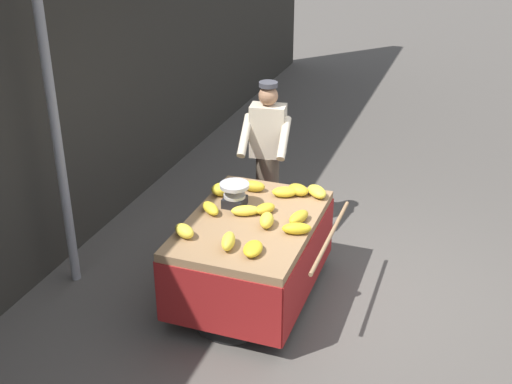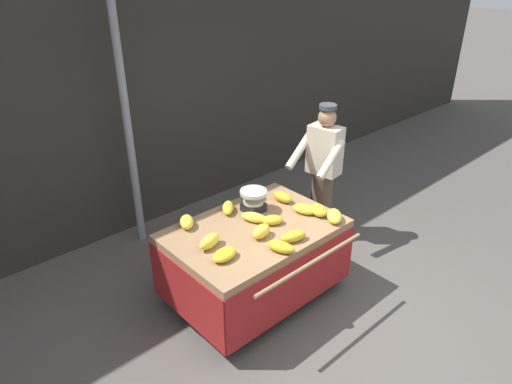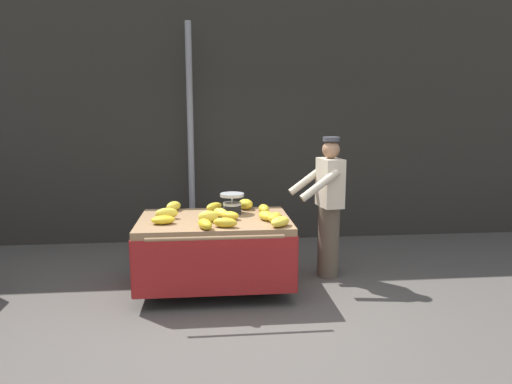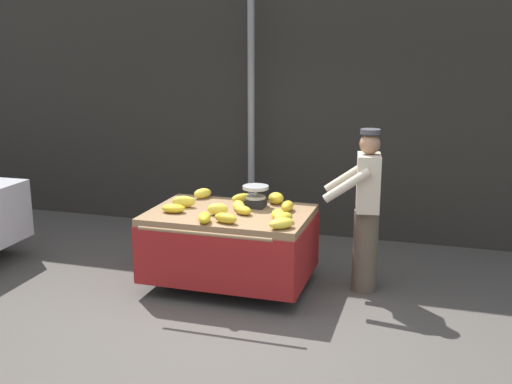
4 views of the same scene
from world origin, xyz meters
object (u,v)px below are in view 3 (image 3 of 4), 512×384
(banana_cart, at_px, (215,237))
(banana_bunch_9, at_px, (205,224))
(banana_bunch_7, at_px, (167,213))
(banana_bunch_11, at_px, (264,209))
(banana_bunch_3, at_px, (214,207))
(banana_bunch_12, at_px, (280,222))
(banana_bunch_1, at_px, (246,204))
(banana_bunch_5, at_px, (230,215))
(banana_bunch_4, at_px, (225,223))
(banana_bunch_10, at_px, (266,216))
(weighing_scale, at_px, (232,203))
(banana_bunch_8, at_px, (174,206))
(banana_bunch_2, at_px, (163,220))
(banana_bunch_6, at_px, (221,212))
(banana_bunch_0, at_px, (208,216))
(vendor_person, at_px, (328,207))
(banana_bunch_13, at_px, (275,217))
(street_pole, at_px, (191,138))

(banana_cart, bearing_deg, banana_bunch_9, -102.12)
(banana_bunch_7, distance_m, banana_bunch_11, 1.12)
(banana_bunch_3, relative_size, banana_bunch_12, 0.97)
(banana_bunch_1, xyz_separation_m, banana_bunch_5, (-0.21, -0.52, -0.02))
(banana_bunch_5, height_order, banana_bunch_7, banana_bunch_7)
(banana_bunch_9, distance_m, banana_bunch_11, 0.94)
(banana_bunch_9, bearing_deg, banana_bunch_5, 55.01)
(banana_bunch_4, height_order, banana_bunch_10, banana_bunch_4)
(weighing_scale, relative_size, banana_bunch_8, 1.25)
(banana_cart, height_order, banana_bunch_4, banana_bunch_4)
(banana_bunch_10, bearing_deg, banana_bunch_11, 87.88)
(banana_bunch_5, bearing_deg, banana_bunch_2, -169.02)
(banana_bunch_5, bearing_deg, banana_bunch_4, -100.84)
(banana_bunch_2, bearing_deg, banana_cart, 21.27)
(weighing_scale, distance_m, banana_bunch_1, 0.27)
(weighing_scale, xyz_separation_m, banana_bunch_1, (0.17, 0.20, -0.06))
(banana_bunch_1, xyz_separation_m, banana_bunch_8, (-0.86, -0.00, -0.01))
(banana_bunch_6, bearing_deg, banana_bunch_5, -57.52)
(banana_bunch_6, distance_m, banana_bunch_8, 0.66)
(banana_bunch_0, height_order, banana_bunch_2, banana_bunch_0)
(banana_cart, bearing_deg, banana_bunch_0, -111.36)
(banana_bunch_5, distance_m, banana_bunch_11, 0.48)
(banana_bunch_0, height_order, banana_bunch_6, banana_bunch_0)
(banana_bunch_10, height_order, banana_bunch_11, banana_bunch_11)
(banana_bunch_11, bearing_deg, banana_bunch_12, -81.21)
(banana_bunch_5, xyz_separation_m, banana_bunch_6, (-0.10, 0.16, 0.00))
(banana_bunch_5, xyz_separation_m, banana_bunch_12, (0.50, -0.37, 0.01))
(banana_bunch_9, bearing_deg, banana_bunch_7, 131.76)
(vendor_person, bearing_deg, banana_cart, -167.24)
(banana_cart, relative_size, banana_bunch_8, 7.55)
(banana_cart, distance_m, banana_bunch_13, 0.75)
(street_pole, xyz_separation_m, banana_bunch_4, (0.42, -2.19, -0.74))
(street_pole, distance_m, banana_bunch_3, 1.59)
(banana_bunch_13, bearing_deg, banana_bunch_5, 158.95)
(banana_bunch_0, xyz_separation_m, banana_bunch_7, (-0.46, 0.19, 0.00))
(weighing_scale, relative_size, banana_bunch_9, 1.07)
(banana_bunch_5, height_order, banana_bunch_9, banana_bunch_9)
(street_pole, xyz_separation_m, banana_bunch_13, (0.96, -2.03, -0.74))
(banana_bunch_5, bearing_deg, banana_bunch_7, 172.70)
(banana_bunch_1, distance_m, banana_bunch_8, 0.86)
(banana_cart, relative_size, banana_bunch_6, 6.34)
(banana_bunch_8, bearing_deg, street_pole, 82.84)
(banana_bunch_2, distance_m, banana_bunch_3, 0.82)
(street_pole, height_order, banana_bunch_6, street_pole)
(banana_cart, distance_m, weighing_scale, 0.47)
(banana_bunch_2, xyz_separation_m, banana_bunch_9, (0.44, -0.25, 0.00))
(banana_cart, distance_m, banana_bunch_7, 0.60)
(banana_bunch_1, distance_m, banana_bunch_12, 0.93)
(banana_bunch_10, bearing_deg, banana_bunch_3, 135.80)
(weighing_scale, relative_size, banana_bunch_7, 1.12)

